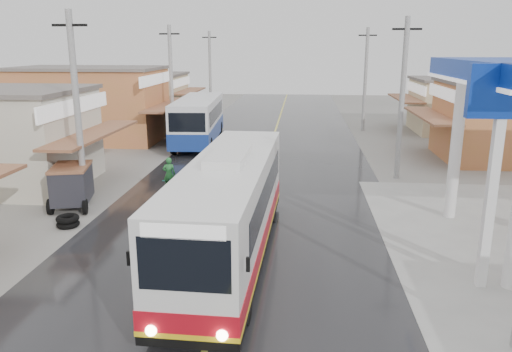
% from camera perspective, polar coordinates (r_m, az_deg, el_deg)
% --- Properties ---
extents(ground, '(120.00, 120.00, 0.00)m').
position_cam_1_polar(ground, '(12.53, -5.17, -17.34)').
color(ground, slate).
rests_on(ground, ground).
extents(road, '(12.00, 90.00, 0.02)m').
position_cam_1_polar(road, '(26.36, 0.60, 0.13)').
color(road, black).
rests_on(road, ground).
extents(centre_line, '(0.15, 90.00, 0.01)m').
position_cam_1_polar(centre_line, '(26.36, 0.60, 0.16)').
color(centre_line, '#D8CC4C').
rests_on(centre_line, road).
extents(shopfronts_left, '(11.00, 44.00, 5.20)m').
position_cam_1_polar(shopfronts_left, '(32.84, -22.20, 1.93)').
color(shopfronts_left, tan).
rests_on(shopfronts_left, ground).
extents(utility_poles_left, '(1.60, 50.00, 8.00)m').
position_cam_1_polar(utility_poles_left, '(28.71, -13.30, 0.93)').
color(utility_poles_left, gray).
rests_on(utility_poles_left, ground).
extents(utility_poles_right, '(1.60, 36.00, 8.00)m').
position_cam_1_polar(utility_poles_right, '(26.75, 15.72, -0.23)').
color(utility_poles_right, gray).
rests_on(utility_poles_right, ground).
extents(coach_bus, '(2.81, 11.19, 3.47)m').
position_cam_1_polar(coach_bus, '(15.77, -2.99, -3.65)').
color(coach_bus, silver).
rests_on(coach_bus, road).
extents(second_bus, '(3.13, 9.57, 3.13)m').
position_cam_1_polar(second_bus, '(34.66, -6.62, 6.38)').
color(second_bus, silver).
rests_on(second_bus, road).
extents(cyclist, '(0.82, 1.81, 1.89)m').
position_cam_1_polar(cyclist, '(22.64, -9.74, -0.94)').
color(cyclist, black).
rests_on(cyclist, ground).
extents(tricycle_near, '(2.06, 2.48, 1.82)m').
position_cam_1_polar(tricycle_near, '(22.17, -20.35, -0.87)').
color(tricycle_near, '#26262D').
rests_on(tricycle_near, ground).
extents(tyre_stack, '(0.86, 0.86, 0.44)m').
position_cam_1_polar(tyre_stack, '(20.17, -20.71, -4.85)').
color(tyre_stack, black).
rests_on(tyre_stack, ground).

